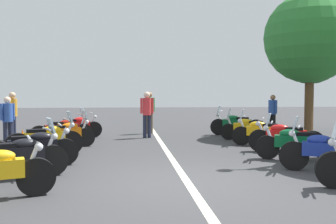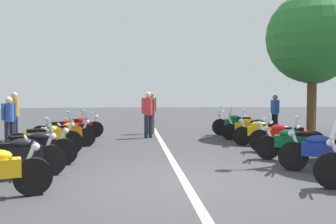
# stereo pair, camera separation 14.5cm
# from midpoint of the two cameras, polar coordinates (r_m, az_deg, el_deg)

# --- Properties ---
(ground_plane) EXTENTS (80.00, 80.00, 0.00)m
(ground_plane) POSITION_cam_midpoint_polar(r_m,az_deg,el_deg) (7.24, 2.42, -10.80)
(ground_plane) COLOR #38383A
(lane_centre_stripe) EXTENTS (19.96, 0.16, 0.01)m
(lane_centre_stripe) POSITION_cam_midpoint_polar(r_m,az_deg,el_deg) (11.16, -0.64, -5.96)
(lane_centre_stripe) COLOR beige
(lane_centre_stripe) RESTS_ON ground_plane
(motorcycle_left_row_1) EXTENTS (1.06, 1.94, 1.21)m
(motorcycle_left_row_1) POSITION_cam_midpoint_polar(r_m,az_deg,el_deg) (7.94, -22.86, -6.36)
(motorcycle_left_row_1) COLOR black
(motorcycle_left_row_1) RESTS_ON ground_plane
(motorcycle_left_row_2) EXTENTS (0.83, 2.02, 1.00)m
(motorcycle_left_row_2) POSITION_cam_midpoint_polar(r_m,az_deg,el_deg) (9.13, -20.50, -5.22)
(motorcycle_left_row_2) COLOR black
(motorcycle_left_row_2) RESTS_ON ground_plane
(motorcycle_left_row_3) EXTENTS (0.95, 1.97, 1.23)m
(motorcycle_left_row_3) POSITION_cam_midpoint_polar(r_m,az_deg,el_deg) (10.60, -18.75, -3.99)
(motorcycle_left_row_3) COLOR black
(motorcycle_left_row_3) RESTS_ON ground_plane
(motorcycle_left_row_4) EXTENTS (0.99, 1.86, 1.19)m
(motorcycle_left_row_4) POSITION_cam_midpoint_polar(r_m,az_deg,el_deg) (12.04, -15.99, -3.25)
(motorcycle_left_row_4) COLOR black
(motorcycle_left_row_4) RESTS_ON ground_plane
(motorcycle_left_row_5) EXTENTS (1.13, 2.01, 1.21)m
(motorcycle_left_row_5) POSITION_cam_midpoint_polar(r_m,az_deg,el_deg) (13.29, -16.26, -2.64)
(motorcycle_left_row_5) COLOR black
(motorcycle_left_row_5) RESTS_ON ground_plane
(motorcycle_left_row_6) EXTENTS (0.79, 2.00, 0.99)m
(motorcycle_left_row_6) POSITION_cam_midpoint_polar(r_m,az_deg,el_deg) (14.71, -14.32, -2.17)
(motorcycle_left_row_6) COLOR black
(motorcycle_left_row_6) RESTS_ON ground_plane
(motorcycle_right_row_1) EXTENTS (1.11, 1.88, 1.21)m
(motorcycle_right_row_1) POSITION_cam_midpoint_polar(r_m,az_deg,el_deg) (8.68, 22.92, -5.59)
(motorcycle_right_row_1) COLOR black
(motorcycle_right_row_1) RESTS_ON ground_plane
(motorcycle_right_row_2) EXTENTS (1.04, 1.96, 1.20)m
(motorcycle_right_row_2) POSITION_cam_midpoint_polar(r_m,az_deg,el_deg) (9.96, 18.78, -4.51)
(motorcycle_right_row_2) COLOR black
(motorcycle_right_row_2) RESTS_ON ground_plane
(motorcycle_right_row_3) EXTENTS (1.01, 2.04, 1.01)m
(motorcycle_right_row_3) POSITION_cam_midpoint_polar(r_m,az_deg,el_deg) (11.22, 17.34, -3.68)
(motorcycle_right_row_3) COLOR black
(motorcycle_right_row_3) RESTS_ON ground_plane
(motorcycle_right_row_4) EXTENTS (0.91, 1.97, 1.20)m
(motorcycle_right_row_4) POSITION_cam_midpoint_polar(r_m,az_deg,el_deg) (12.50, 14.04, -2.98)
(motorcycle_right_row_4) COLOR black
(motorcycle_right_row_4) RESTS_ON ground_plane
(motorcycle_right_row_5) EXTENTS (0.99, 2.06, 1.19)m
(motorcycle_right_row_5) POSITION_cam_midpoint_polar(r_m,az_deg,el_deg) (13.85, 12.12, -2.43)
(motorcycle_right_row_5) COLOR black
(motorcycle_right_row_5) RESTS_ON ground_plane
(motorcycle_right_row_6) EXTENTS (1.04, 2.08, 1.23)m
(motorcycle_right_row_6) POSITION_cam_midpoint_polar(r_m,az_deg,el_deg) (15.34, 10.27, -1.83)
(motorcycle_right_row_6) COLOR black
(motorcycle_right_row_6) RESTS_ON ground_plane
(traffic_cone_1) EXTENTS (0.36, 0.36, 0.61)m
(traffic_cone_1) POSITION_cam_midpoint_polar(r_m,az_deg,el_deg) (12.47, -21.90, -3.91)
(traffic_cone_1) COLOR orange
(traffic_cone_1) RESTS_ON ground_plane
(bystander_0) EXTENTS (0.53, 0.32, 1.77)m
(bystander_0) POSITION_cam_midpoint_polar(r_m,az_deg,el_deg) (14.81, -23.17, 0.03)
(bystander_0) COLOR #1E2338
(bystander_0) RESTS_ON ground_plane
(bystander_1) EXTENTS (0.44, 0.36, 1.62)m
(bystander_1) POSITION_cam_midpoint_polar(r_m,az_deg,el_deg) (13.05, -23.88, -0.78)
(bystander_1) COLOR #1E2338
(bystander_1) RESTS_ON ground_plane
(bystander_2) EXTENTS (0.32, 0.46, 1.79)m
(bystander_2) POSITION_cam_midpoint_polar(r_m,az_deg,el_deg) (15.84, -3.13, 0.45)
(bystander_2) COLOR brown
(bystander_2) RESTS_ON ground_plane
(bystander_3) EXTENTS (0.32, 0.52, 1.79)m
(bystander_3) POSITION_cam_midpoint_polar(r_m,az_deg,el_deg) (14.27, -3.57, 0.20)
(bystander_3) COLOR #1E2338
(bystander_3) RESTS_ON ground_plane
(bystander_4) EXTENTS (0.51, 0.32, 1.67)m
(bystander_4) POSITION_cam_midpoint_polar(r_m,az_deg,el_deg) (16.52, 15.66, 0.17)
(bystander_4) COLOR black
(bystander_4) RESTS_ON ground_plane
(roadside_tree_1) EXTENTS (3.03, 3.03, 5.20)m
(roadside_tree_1) POSITION_cam_midpoint_polar(r_m,az_deg,el_deg) (18.58, 21.05, 8.67)
(roadside_tree_1) COLOR brown
(roadside_tree_1) RESTS_ON ground_plane
(roadside_tree_2) EXTENTS (3.69, 3.69, 5.84)m
(roadside_tree_2) POSITION_cam_midpoint_polar(r_m,az_deg,el_deg) (16.31, 20.86, 10.64)
(roadside_tree_2) COLOR brown
(roadside_tree_2) RESTS_ON ground_plane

